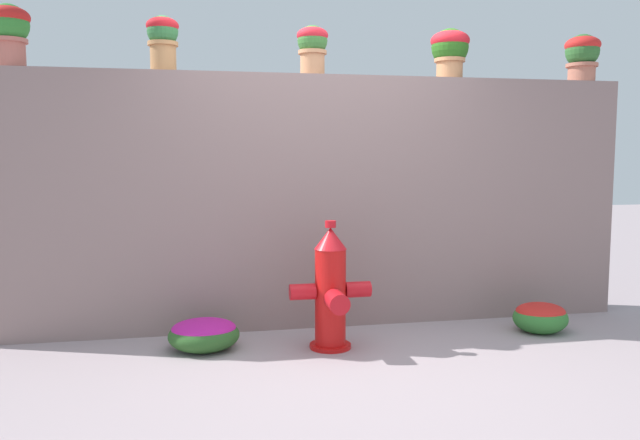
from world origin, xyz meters
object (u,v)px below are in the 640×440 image
(potted_plant_1, at_px, (163,38))
(potted_plant_4, at_px, (582,54))
(potted_plant_0, at_px, (9,28))
(flower_bush_left, at_px, (540,316))
(fire_hydrant, at_px, (331,291))
(potted_plant_3, at_px, (450,49))
(potted_plant_2, at_px, (312,45))
(flower_bush_right, at_px, (204,333))

(potted_plant_1, xyz_separation_m, potted_plant_4, (3.61, -0.03, -0.02))
(potted_plant_0, xyz_separation_m, potted_plant_4, (4.72, -0.04, -0.04))
(flower_bush_left, bearing_deg, potted_plant_0, 171.18)
(fire_hydrant, bearing_deg, potted_plant_4, 15.78)
(potted_plant_3, distance_m, flower_bush_left, 2.35)
(potted_plant_2, xyz_separation_m, fire_hydrant, (0.00, -0.71, -1.88))
(potted_plant_3, height_order, fire_hydrant, potted_plant_3)
(potted_plant_1, height_order, potted_plant_2, potted_plant_1)
(potted_plant_3, bearing_deg, potted_plant_1, 179.97)
(potted_plant_0, bearing_deg, flower_bush_left, -8.82)
(potted_plant_1, distance_m, potted_plant_3, 2.38)
(potted_plant_1, relative_size, flower_bush_right, 0.83)
(potted_plant_1, relative_size, flower_bush_left, 0.97)
(potted_plant_1, height_order, flower_bush_left, potted_plant_1)
(flower_bush_left, bearing_deg, flower_bush_right, 178.74)
(potted_plant_0, xyz_separation_m, potted_plant_2, (2.29, -0.02, -0.05))
(potted_plant_0, distance_m, flower_bush_right, 2.69)
(potted_plant_4, bearing_deg, flower_bush_right, -171.01)
(potted_plant_0, distance_m, potted_plant_2, 2.29)
(potted_plant_4, height_order, flower_bush_right, potted_plant_4)
(fire_hydrant, bearing_deg, potted_plant_3, 31.05)
(potted_plant_4, bearing_deg, potted_plant_1, 179.46)
(potted_plant_1, distance_m, potted_plant_4, 3.61)
(potted_plant_1, xyz_separation_m, fire_hydrant, (1.18, -0.72, -1.90))
(potted_plant_2, distance_m, flower_bush_left, 2.87)
(potted_plant_4, bearing_deg, fire_hydrant, -164.22)
(potted_plant_3, relative_size, potted_plant_4, 1.02)
(potted_plant_0, distance_m, potted_plant_4, 4.72)
(potted_plant_1, bearing_deg, fire_hydrant, -31.33)
(potted_plant_3, bearing_deg, flower_bush_left, -47.75)
(flower_bush_left, bearing_deg, potted_plant_4, 41.35)
(flower_bush_left, relative_size, flower_bush_right, 0.85)
(potted_plant_0, height_order, potted_plant_2, potted_plant_0)
(potted_plant_0, xyz_separation_m, flower_bush_right, (1.37, -0.57, -2.24))
(potted_plant_3, height_order, flower_bush_right, potted_plant_3)
(potted_plant_4, distance_m, flower_bush_right, 4.04)
(potted_plant_0, relative_size, flower_bush_left, 1.06)
(potted_plant_0, xyz_separation_m, flower_bush_left, (4.05, -0.63, -2.23))
(potted_plant_3, bearing_deg, potted_plant_4, -1.52)
(potted_plant_2, relative_size, flower_bush_right, 0.77)
(potted_plant_1, bearing_deg, flower_bush_right, -65.00)
(potted_plant_1, distance_m, flower_bush_right, 2.29)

